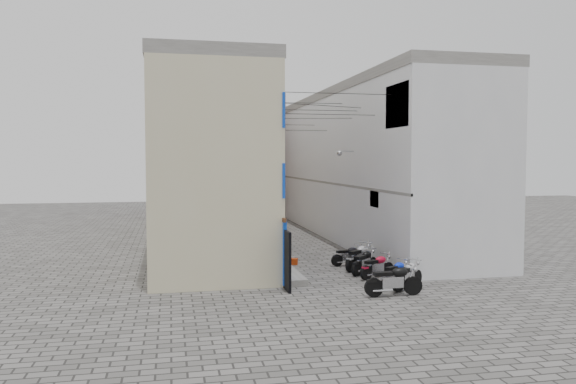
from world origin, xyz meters
TOP-DOWN VIEW (x-y plane):
  - ground at (0.00, 0.00)m, footprint 90.00×90.00m
  - plinth at (-2.05, 13.00)m, footprint 0.90×26.00m
  - building_left at (-4.98, 12.95)m, footprint 5.10×27.00m
  - building_right at (5.00, 13.00)m, footprint 5.94×26.00m
  - building_far_brick_left at (-2.00, 28.00)m, footprint 6.00×6.00m
  - building_far_brick_right at (3.00, 30.00)m, footprint 5.00×6.00m
  - building_far_concrete at (0.00, 34.00)m, footprint 8.00×5.00m
  - far_shopfront at (0.00, 25.20)m, footprint 2.00×0.30m
  - overhead_wires at (0.00, 7.64)m, footprint 5.80×13.02m
  - motorcycle_a at (0.96, -2.07)m, footprint 2.13×0.69m
  - motorcycle_b at (1.90, -1.15)m, footprint 1.95×1.68m
  - motorcycle_c at (1.81, -0.29)m, footprint 1.76×1.38m
  - motorcycle_d at (1.48, 0.88)m, footprint 1.91×1.32m
  - motorcycle_e at (1.28, 1.84)m, footprint 1.87×1.76m
  - motorcycle_f at (1.36, 2.72)m, footprint 2.06×1.92m
  - motorcycle_g at (1.19, 3.69)m, footprint 1.79×0.87m
  - person_a at (-2.27, 5.31)m, footprint 0.38×0.57m
  - person_b at (-2.19, 4.48)m, footprint 0.98×1.04m
  - water_jug_near at (-1.55, 4.94)m, footprint 0.35×0.35m
  - water_jug_far at (-1.53, 5.26)m, footprint 0.47×0.47m
  - red_crate at (-1.23, 4.45)m, footprint 0.52×0.46m

SIDE VIEW (x-z plane):
  - ground at x=0.00m, z-range 0.00..0.00m
  - plinth at x=-2.05m, z-range 0.00..0.25m
  - red_crate at x=-1.23m, z-range 0.00..0.27m
  - water_jug_near at x=-1.55m, z-range 0.00..0.45m
  - water_jug_far at x=-1.53m, z-range 0.00..0.56m
  - motorcycle_g at x=1.19m, z-range 0.00..0.99m
  - motorcycle_c at x=1.81m, z-range 0.00..1.00m
  - motorcycle_d at x=1.48m, z-range 0.00..1.06m
  - motorcycle_e at x=1.28m, z-range 0.00..1.13m
  - motorcycle_b at x=1.90m, z-range 0.00..1.14m
  - motorcycle_a at x=0.96m, z-range 0.00..1.23m
  - motorcycle_f at x=1.36m, z-range 0.00..1.24m
  - person_a at x=-2.27m, z-range 0.25..1.80m
  - person_b at x=-2.19m, z-range 0.25..1.94m
  - far_shopfront at x=0.00m, z-range 0.00..2.40m
  - building_far_brick_right at x=3.00m, z-range 0.00..8.00m
  - building_left at x=-4.98m, z-range 0.00..9.00m
  - building_right at x=5.00m, z-range 0.01..9.01m
  - building_far_brick_left at x=-2.00m, z-range 0.00..10.00m
  - building_far_concrete at x=0.00m, z-range 0.00..11.00m
  - overhead_wires at x=0.00m, z-range 6.46..7.79m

